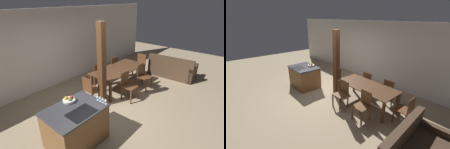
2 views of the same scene
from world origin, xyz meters
The scene contains 17 objects.
ground_plane centered at (0.00, 0.00, 0.00)m, with size 16.00×16.00×0.00m, color #9E896B.
wall_back centered at (0.00, 2.63, 1.35)m, with size 11.20×0.08×2.70m.
kitchen_island centered at (-1.13, -0.23, 0.44)m, with size 1.23×0.93×0.89m.
fruit_bowl centered at (-1.03, 0.07, 0.93)m, with size 0.28×0.28×0.12m.
wine_glass_near centered at (-0.59, -0.62, 0.99)m, with size 0.07×0.07×0.13m.
wine_glass_middle centered at (-0.59, -0.54, 0.99)m, with size 0.07×0.07×0.13m.
wine_glass_far centered at (-0.59, -0.46, 0.99)m, with size 0.07×0.07×0.13m.
wine_glass_end centered at (-0.59, -0.38, 0.99)m, with size 0.07×0.07×0.13m.
dining_table centered at (1.54, 0.66, 0.64)m, with size 2.04×0.94×0.73m.
dining_chair_near_left centered at (1.08, -0.04, 0.48)m, with size 0.40×0.40×0.90m.
dining_chair_near_right centered at (2.00, -0.04, 0.48)m, with size 0.40×0.40×0.90m.
dining_chair_far_left centered at (1.08, 1.36, 0.48)m, with size 0.40×0.40×0.90m.
dining_chair_far_right centered at (2.00, 1.36, 0.48)m, with size 0.40×0.40×0.90m.
dining_chair_head_end centered at (0.15, 0.66, 0.48)m, with size 0.40×0.40×0.90m.
dining_chair_foot_end centered at (2.93, 0.66, 0.48)m, with size 0.40×0.40×0.90m.
couch centered at (3.72, -0.40, 0.29)m, with size 0.99×1.81×0.89m.
timber_post centered at (0.33, 0.35, 1.23)m, with size 0.18×0.18×2.46m.
Camera 1 is at (-2.95, -2.76, 3.00)m, focal length 28.00 mm.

